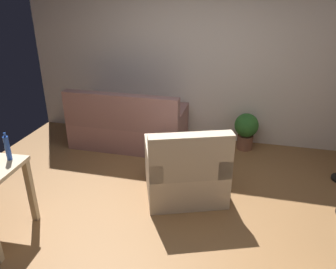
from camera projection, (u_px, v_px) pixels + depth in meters
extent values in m
cube|color=olive|center=(149.00, 213.00, 3.72)|extent=(5.20, 4.40, 0.02)
cube|color=silver|center=(188.00, 55.00, 5.11)|extent=(5.20, 0.10, 2.70)
cube|color=#996B66|center=(130.00, 132.00, 5.27)|extent=(1.73, 0.84, 0.40)
cube|color=#8C625D|center=(120.00, 112.00, 4.79)|extent=(1.73, 0.16, 0.52)
cube|color=#926661|center=(178.00, 118.00, 4.98)|extent=(0.16, 0.84, 0.22)
cube|color=#926661|center=(83.00, 109.00, 5.32)|extent=(0.16, 0.84, 0.22)
cube|color=tan|center=(31.00, 191.00, 3.47)|extent=(0.06, 0.06, 0.72)
cylinder|color=brown|center=(245.00, 142.00, 5.14)|extent=(0.24, 0.24, 0.22)
sphere|color=#2D6B28|center=(247.00, 125.00, 5.03)|extent=(0.36, 0.36, 0.36)
cube|color=beige|center=(184.00, 178.00, 4.01)|extent=(1.14, 1.11, 0.40)
cube|color=#C0AD91|center=(191.00, 157.00, 3.52)|extent=(0.90, 0.47, 0.52)
cube|color=#C8B597|center=(216.00, 153.00, 3.93)|extent=(0.45, 0.84, 0.22)
cube|color=#C8B597|center=(153.00, 157.00, 3.85)|extent=(0.45, 0.84, 0.22)
cylinder|color=#2347A3|center=(8.00, 148.00, 3.21)|extent=(0.05, 0.05, 0.25)
cylinder|color=#2347A3|center=(5.00, 135.00, 3.15)|extent=(0.02, 0.02, 0.04)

